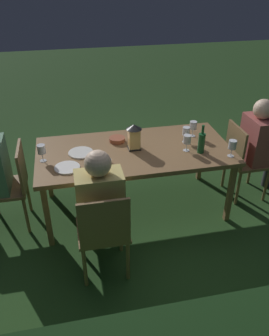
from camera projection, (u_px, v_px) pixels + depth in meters
The scene contains 18 objects.
ground_plane at pixel (134, 207), 3.84m from camera, with size 16.00×16.00×0.00m, color #26471E.
dining_table at pixel (134, 154), 3.49m from camera, with size 1.95×0.95×0.72m.
chair_side_right_b at pixel (104, 231), 2.78m from camera, with size 0.42×0.40×0.87m.
person_in_mustard at pixel (100, 202), 2.87m from camera, with size 0.38×0.47×1.15m.
chair_head_far at pixel (12, 183), 3.37m from camera, with size 0.40×0.42×0.87m.
chair_head_near at pixel (243, 158), 3.80m from camera, with size 0.40×0.42×0.87m.
person_in_rust at pixel (262, 144), 3.75m from camera, with size 0.48×0.38×1.15m.
lantern_centerpiece at pixel (134, 135), 3.40m from camera, with size 0.15×0.15×0.27m.
green_bottle_on_table at pixel (201, 142), 3.36m from camera, with size 0.07×0.07×0.29m.
wine_glass_a at pixel (42, 150), 3.21m from camera, with size 0.08×0.08×0.17m.
wine_glass_b at pixel (186, 132), 3.54m from camera, with size 0.08×0.08×0.17m.
wine_glass_c at pixel (232, 145), 3.28m from camera, with size 0.08×0.08×0.17m.
wine_glass_d at pixel (193, 126), 3.66m from camera, with size 0.08×0.08×0.17m.
wine_glass_e at pixel (187, 140), 3.38m from camera, with size 0.08×0.08×0.17m.
plate_a at pixel (67, 168), 3.15m from camera, with size 0.23×0.23×0.01m, color white.
plate_b at pixel (81, 153), 3.39m from camera, with size 0.25×0.25×0.01m, color white.
bowl_olives at pixel (117, 139), 3.60m from camera, with size 0.16×0.16×0.05m.
bowl_bread at pixel (103, 162), 3.21m from camera, with size 0.16×0.16×0.04m.
Camera 1 is at (0.63, 2.98, 2.37)m, focal length 36.82 mm.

